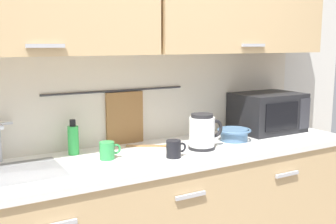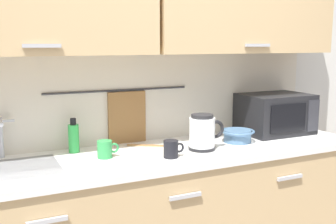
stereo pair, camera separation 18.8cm
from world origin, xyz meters
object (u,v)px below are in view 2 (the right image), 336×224
at_px(dish_soap_bottle, 74,137).
at_px(mug_by_kettle, 171,149).
at_px(microwave, 275,114).
at_px(wooden_spoon, 155,145).
at_px(mug_near_sink, 105,149).
at_px(mixing_bowl, 237,135).
at_px(electric_kettle, 203,132).

xyz_separation_m(dish_soap_bottle, mug_by_kettle, (0.45, -0.34, -0.04)).
height_order(microwave, wooden_spoon, microwave).
bearing_deg(wooden_spoon, microwave, -0.57).
relative_size(mug_near_sink, wooden_spoon, 0.47).
relative_size(microwave, mixing_bowl, 2.15).
xyz_separation_m(microwave, dish_soap_bottle, (-1.36, 0.09, -0.05)).
xyz_separation_m(microwave, mug_near_sink, (-1.24, -0.10, -0.09)).
height_order(mixing_bowl, wooden_spoon, mixing_bowl).
distance_m(electric_kettle, mug_near_sink, 0.57).
bearing_deg(mixing_bowl, mug_by_kettle, -165.22).
height_order(mixing_bowl, mug_by_kettle, mug_by_kettle).
distance_m(electric_kettle, mixing_bowl, 0.30).
height_order(mug_near_sink, wooden_spoon, mug_near_sink).
bearing_deg(dish_soap_bottle, microwave, -3.68).
relative_size(electric_kettle, wooden_spoon, 0.90).
height_order(dish_soap_bottle, mixing_bowl, dish_soap_bottle).
bearing_deg(dish_soap_bottle, wooden_spoon, -9.52).
height_order(electric_kettle, mixing_bowl, electric_kettle).
xyz_separation_m(mug_near_sink, mug_by_kettle, (0.32, -0.15, 0.00)).
xyz_separation_m(microwave, mixing_bowl, (-0.38, -0.11, -0.09)).
relative_size(microwave, mug_by_kettle, 3.83).
height_order(electric_kettle, mug_by_kettle, electric_kettle).
bearing_deg(wooden_spoon, mug_by_kettle, -94.20).
height_order(microwave, mug_near_sink, microwave).
relative_size(mug_near_sink, mixing_bowl, 0.56).
xyz_separation_m(electric_kettle, dish_soap_bottle, (-0.69, 0.26, -0.01)).
relative_size(dish_soap_bottle, mug_near_sink, 1.63).
distance_m(electric_kettle, dish_soap_bottle, 0.74).
bearing_deg(electric_kettle, mixing_bowl, 12.44).
relative_size(mixing_bowl, mug_by_kettle, 1.78).
distance_m(electric_kettle, wooden_spoon, 0.30).
bearing_deg(mug_near_sink, mug_by_kettle, -24.53).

